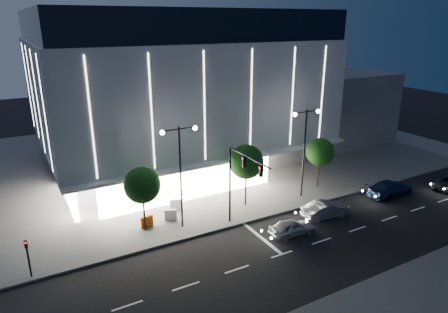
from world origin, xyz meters
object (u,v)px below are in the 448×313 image
street_lamp_east (305,141)px  tree_mid (246,164)px  tree_right (320,153)px  tree_left (143,187)px  car_second (326,210)px  car_third (390,188)px  car_lead (292,227)px  street_lamp_west (180,163)px  barrier_b (176,205)px  barrier_d (171,215)px  ped_signal_far (28,255)px  barrier_a (147,221)px  traffic_mast (239,175)px

street_lamp_east → tree_mid: (-5.97, 1.02, -1.62)m
street_lamp_east → tree_right: size_ratio=1.63×
tree_mid → tree_right: 9.01m
tree_left → tree_right: 19.00m
car_second → car_third: 9.00m
car_lead → car_third: bearing=-79.5°
street_lamp_west → barrier_b: bearing=77.3°
tree_mid → barrier_b: tree_mid is taller
barrier_d → car_third: bearing=10.3°
tree_right → car_second: tree_right is taller
tree_right → street_lamp_west: bearing=-176.4°
tree_right → barrier_d: bearing=178.1°
street_lamp_east → ped_signal_far: size_ratio=3.00×
car_second → barrier_a: size_ratio=4.14×
street_lamp_west → car_lead: street_lamp_west is taller
car_second → ped_signal_far: bearing=88.3°
ped_signal_far → street_lamp_west: bearing=7.1°
barrier_b → street_lamp_east: bearing=5.0°
street_lamp_west → barrier_d: 5.55m
barrier_b → tree_left: bearing=-129.2°
ped_signal_far → car_lead: size_ratio=0.75×
ped_signal_far → tree_right: size_ratio=0.54×
street_lamp_west → tree_left: 3.69m
car_third → street_lamp_east: bearing=61.6°
tree_left → street_lamp_east: bearing=-3.7°
ped_signal_far → barrier_a: bearing=17.3°
tree_mid → street_lamp_east: bearing=-9.7°
tree_right → barrier_d: (-16.48, 0.54, -3.23)m
street_lamp_east → car_lead: size_ratio=2.26×
car_second → street_lamp_west: bearing=75.0°
traffic_mast → barrier_a: bearing=148.9°
car_third → barrier_d: bearing=73.5°
street_lamp_east → tree_left: (-15.97, 1.02, -1.92)m
street_lamp_east → barrier_b: size_ratio=8.18×
traffic_mast → car_second: 9.37m
traffic_mast → car_second: size_ratio=1.55×
tree_mid → tree_right: size_ratio=1.12×
barrier_d → tree_right: bearing=23.0°
tree_mid → car_third: 15.39m
traffic_mast → tree_mid: bearing=50.6°
street_lamp_east → barrier_d: bearing=173.4°
tree_mid → car_third: (14.09, -5.07, -3.54)m
barrier_b → barrier_d: (-1.19, -1.68, 0.00)m
traffic_mast → street_lamp_west: 4.89m
tree_right → tree_left: bearing=180.0°
tree_mid → barrier_a: bearing=177.9°
street_lamp_east → tree_mid: size_ratio=1.46×
traffic_mast → car_lead: (3.51, -2.83, -4.35)m
car_third → barrier_a: 24.44m
street_lamp_west → car_second: bearing=-20.3°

